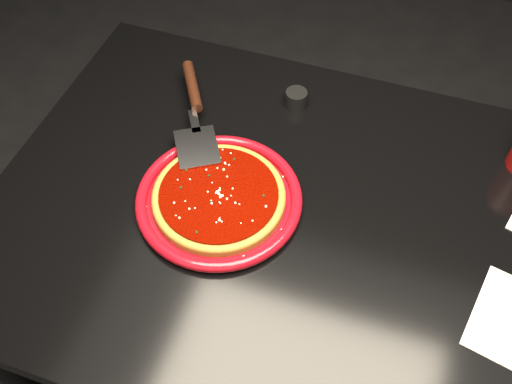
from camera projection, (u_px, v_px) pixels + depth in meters
floor at (297, 372)px, 1.61m from camera, size 4.00×4.00×0.01m
table at (306, 314)px, 1.30m from camera, size 1.20×0.80×0.75m
plate at (219, 199)px, 1.02m from camera, size 0.33×0.33×0.02m
pizza_crust at (219, 198)px, 1.02m from camera, size 0.27×0.27×0.01m
pizza_crust_rim at (219, 196)px, 1.02m from camera, size 0.27×0.27×0.02m
pizza_sauce at (219, 194)px, 1.01m from camera, size 0.24×0.24×0.01m
parmesan_dusting at (218, 192)px, 1.01m from camera, size 0.21×0.21×0.01m
basil_flecks at (218, 193)px, 1.01m from camera, size 0.19×0.19×0.00m
pizza_server at (196, 113)px, 1.11m from camera, size 0.25×0.33×0.02m
ramekin at (296, 98)px, 1.17m from camera, size 0.05×0.05×0.03m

